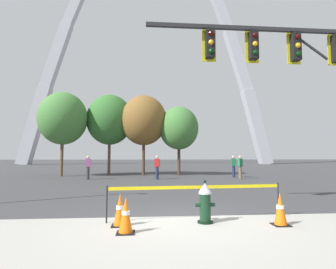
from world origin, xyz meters
The scene contains 16 objects.
ground_plane centered at (0.00, 0.00, 0.00)m, with size 240.00×240.00×0.00m, color #3D3D3F.
fire_hydrant centered at (0.58, -0.49, 0.47)m, with size 0.46×0.48×0.99m.
caution_tape_barrier centered at (0.45, -0.15, 0.59)m, with size 4.37×0.39×0.87m.
traffic_cone_by_hydrant centered at (-1.38, -0.62, 0.36)m, with size 0.36×0.36×0.73m.
traffic_cone_mid_sidewalk centered at (-1.21, -1.21, 0.36)m, with size 0.36×0.36×0.73m.
traffic_cone_curb_edge centered at (2.21, -0.86, 0.36)m, with size 0.36×0.36×0.73m.
traffic_signal_gantry centered at (4.39, 1.25, 4.40)m, with size 7.82×0.44×6.00m.
monument_arch centered at (0.00, 46.29, 22.98)m, with size 48.96×2.18×52.83m.
tree_far_left centered at (-7.30, 15.10, 4.52)m, with size 3.77×3.77×6.61m.
tree_left_mid centered at (-3.82, 16.43, 4.63)m, with size 3.86×3.86×6.76m.
tree_center_left centered at (-0.94, 15.70, 4.52)m, with size 3.77×3.77×6.60m.
tree_center_right centered at (1.95, 15.39, 3.86)m, with size 3.23×3.23×5.65m.
pedestrian_walking_left centered at (-0.01, 11.65, 0.82)m, with size 0.37×0.27×1.59m.
pedestrian_standing_center centered at (5.83, 11.86, 0.82)m, with size 0.39×0.35×1.59m.
pedestrian_walking_right centered at (5.73, 12.98, 0.82)m, with size 0.34×0.22×1.59m.
pedestrian_near_trees centered at (-4.62, 11.88, 0.82)m, with size 0.36×0.24×1.59m.
Camera 1 is at (-0.83, -6.88, 1.55)m, focal length 29.24 mm.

